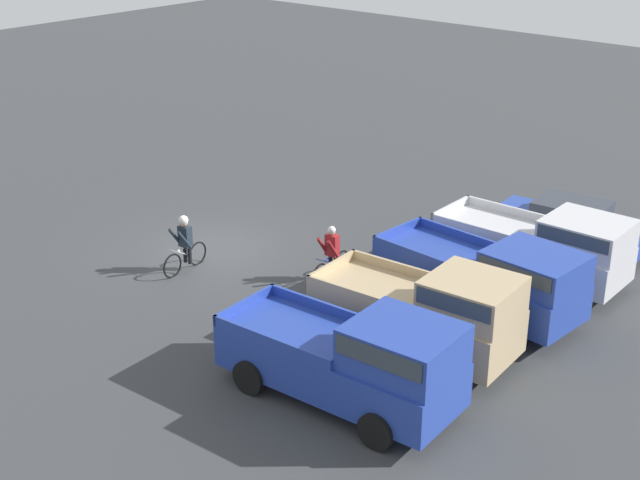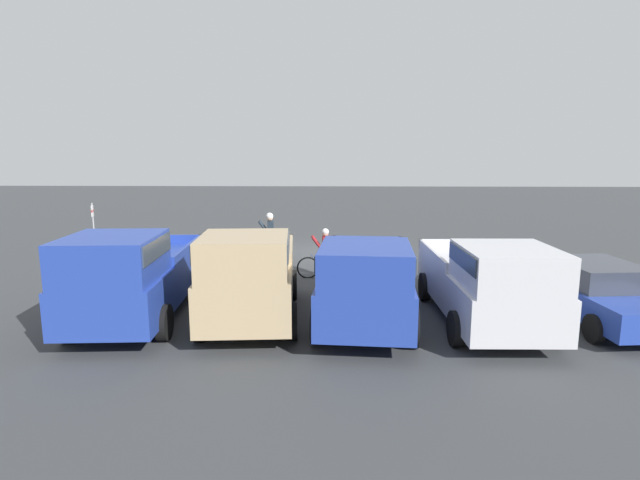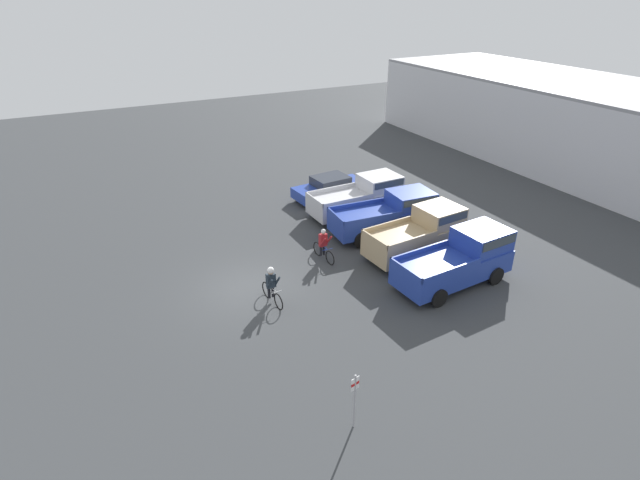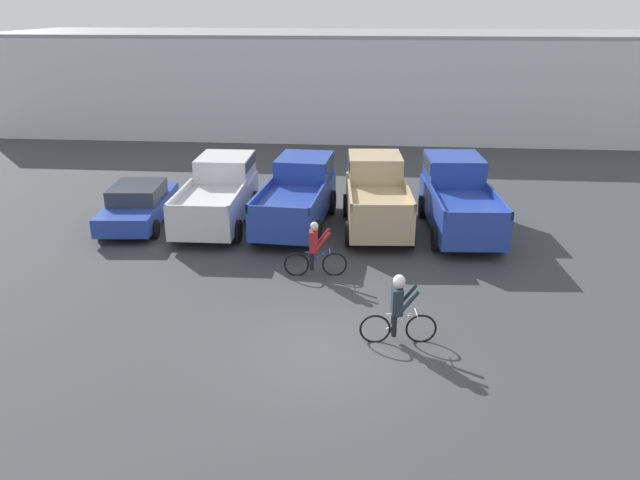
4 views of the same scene
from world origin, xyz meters
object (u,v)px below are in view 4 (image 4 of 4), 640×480
pickup_truck_2 (376,194)px  cyclist_1 (315,249)px  pickup_truck_1 (298,192)px  cyclist_0 (398,308)px  pickup_truck_0 (219,191)px  pickup_truck_3 (458,195)px  sedan_0 (139,204)px

pickup_truck_2 → cyclist_1: (-1.71, -4.46, -0.38)m
pickup_truck_1 → cyclist_0: 8.78m
pickup_truck_1 → pickup_truck_0: bearing=179.6°
pickup_truck_0 → pickup_truck_2: bearing=-1.0°
pickup_truck_0 → cyclist_1: pickup_truck_0 is taller
pickup_truck_3 → cyclist_1: size_ratio=3.07×
pickup_truck_0 → pickup_truck_3: pickup_truck_3 is taller
sedan_0 → pickup_truck_0: (2.79, 0.59, 0.38)m
pickup_truck_0 → cyclist_1: bearing=-49.7°
pickup_truck_1 → pickup_truck_3: (5.53, -0.02, 0.05)m
sedan_0 → cyclist_0: (8.92, -7.57, 0.17)m
pickup_truck_2 → cyclist_1: bearing=-111.0°
pickup_truck_1 → pickup_truck_2: pickup_truck_2 is taller
pickup_truck_3 → cyclist_1: (-4.51, -4.51, -0.37)m
sedan_0 → pickup_truck_0: bearing=12.0°
pickup_truck_0 → cyclist_0: pickup_truck_0 is taller
pickup_truck_2 → cyclist_0: pickup_truck_2 is taller
sedan_0 → pickup_truck_1: 5.68m
pickup_truck_0 → pickup_truck_2: size_ratio=1.07×
pickup_truck_3 → cyclist_1: 6.39m
cyclist_0 → pickup_truck_2: bearing=93.9°
sedan_0 → cyclist_1: (6.66, -3.97, 0.09)m
pickup_truck_2 → pickup_truck_1: bearing=178.4°
cyclist_1 → cyclist_0: bearing=-57.9°
sedan_0 → pickup_truck_1: size_ratio=0.84×
sedan_0 → pickup_truck_2: pickup_truck_2 is taller
pickup_truck_0 → pickup_truck_1: bearing=-0.4°
cyclist_1 → pickup_truck_2: bearing=69.0°
pickup_truck_0 → cyclist_1: 5.98m
sedan_0 → pickup_truck_2: 8.40m
pickup_truck_1 → cyclist_0: size_ratio=3.17×
pickup_truck_0 → pickup_truck_2: (5.58, -0.10, 0.09)m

